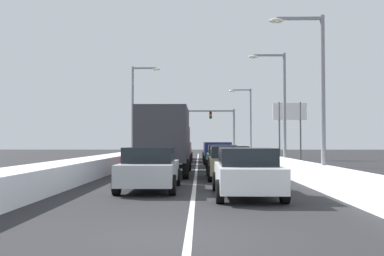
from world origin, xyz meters
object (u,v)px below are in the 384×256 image
object	(u,v)px
sedan_silver_center_lane_nearest	(150,168)
box_truck_center_lane_second	(166,138)
street_lamp_left_mid	(136,104)
suv_navy_right_lane_fourth	(217,151)
sedan_white_right_lane_nearest	(246,172)
street_lamp_right_far	(248,116)
street_lamp_right_near	(315,79)
suv_charcoal_center_lane_third	(175,152)
traffic_light_gantry	(217,122)
suv_gray_center_lane_fourth	(179,150)
sedan_tan_right_lane_second	(229,162)
sedan_black_center_lane_fifth	(182,151)
street_lamp_right_mid	(279,98)
roadside_sign_right	(290,118)
suv_red_right_lane_fifth	(214,149)
sedan_green_right_lane_third	(222,157)

from	to	relation	value
sedan_silver_center_lane_nearest	box_truck_center_lane_second	xyz separation A→B (m)	(-0.01, 7.04, 1.14)
street_lamp_left_mid	suv_navy_right_lane_fourth	bearing A→B (deg)	-40.20
sedan_white_right_lane_nearest	street_lamp_right_far	world-z (taller)	street_lamp_right_far
box_truck_center_lane_second	street_lamp_right_near	distance (m)	7.95
sedan_silver_center_lane_nearest	suv_charcoal_center_lane_third	world-z (taller)	suv_charcoal_center_lane_third
suv_navy_right_lane_fourth	traffic_light_gantry	distance (m)	26.09
street_lamp_left_mid	suv_gray_center_lane_fourth	bearing A→B (deg)	-33.59
box_truck_center_lane_second	street_lamp_left_mid	world-z (taller)	street_lamp_left_mid
sedan_tan_right_lane_second	sedan_silver_center_lane_nearest	distance (m)	5.68
box_truck_center_lane_second	sedan_black_center_lane_fifth	world-z (taller)	box_truck_center_lane_second
suv_charcoal_center_lane_third	sedan_black_center_lane_fifth	distance (m)	12.59
suv_navy_right_lane_fourth	street_lamp_right_mid	bearing A→B (deg)	-31.42
sedan_white_right_lane_nearest	sedan_black_center_lane_fifth	bearing A→B (deg)	96.14
street_lamp_right_far	roadside_sign_right	world-z (taller)	street_lamp_right_far
sedan_white_right_lane_nearest	traffic_light_gantry	size ratio (longest dim) A/B	0.60
suv_navy_right_lane_fourth	traffic_light_gantry	bearing A→B (deg)	87.74
suv_red_right_lane_fifth	street_lamp_right_mid	world-z (taller)	street_lamp_right_mid
street_lamp_right_mid	street_lamp_left_mid	bearing A→B (deg)	142.88
street_lamp_right_near	street_lamp_left_mid	world-z (taller)	street_lamp_left_mid
suv_charcoal_center_lane_third	roadside_sign_right	size ratio (longest dim) A/B	0.89
suv_charcoal_center_lane_third	street_lamp_right_mid	xyz separation A→B (m)	(7.47, 0.56, 3.82)
traffic_light_gantry	street_lamp_right_mid	size ratio (longest dim) A/B	0.93
sedan_white_right_lane_nearest	suv_charcoal_center_lane_third	world-z (taller)	suv_charcoal_center_lane_third
sedan_green_right_lane_third	street_lamp_right_near	world-z (taller)	street_lamp_right_near
sedan_tan_right_lane_second	box_truck_center_lane_second	xyz separation A→B (m)	(-3.10, 2.28, 1.14)
suv_navy_right_lane_fourth	traffic_light_gantry	world-z (taller)	traffic_light_gantry
street_lamp_right_mid	street_lamp_left_mid	xyz separation A→B (m)	(-11.57, 8.75, 0.31)
sedan_white_right_lane_nearest	sedan_green_right_lane_third	world-z (taller)	same
suv_navy_right_lane_fourth	sedan_silver_center_lane_nearest	distance (m)	18.72
sedan_white_right_lane_nearest	sedan_black_center_lane_fifth	distance (m)	29.77
street_lamp_right_mid	roadside_sign_right	distance (m)	10.72
sedan_tan_right_lane_second	sedan_green_right_lane_third	distance (m)	6.56
suv_charcoal_center_lane_third	street_lamp_left_mid	world-z (taller)	street_lamp_left_mid
sedan_green_right_lane_third	suv_gray_center_lane_fourth	size ratio (longest dim) A/B	0.92
traffic_light_gantry	roadside_sign_right	distance (m)	19.25
street_lamp_right_mid	street_lamp_right_near	bearing A→B (deg)	-91.14
sedan_black_center_lane_fifth	traffic_light_gantry	world-z (taller)	traffic_light_gantry
suv_red_right_lane_fifth	roadside_sign_right	world-z (taller)	roadside_sign_right
sedan_black_center_lane_fifth	street_lamp_left_mid	bearing A→B (deg)	-141.46
box_truck_center_lane_second	sedan_white_right_lane_nearest	bearing A→B (deg)	-69.99
sedan_tan_right_lane_second	street_lamp_right_mid	bearing A→B (deg)	68.38
sedan_green_right_lane_third	traffic_light_gantry	distance (m)	33.20
suv_navy_right_lane_fourth	sedan_silver_center_lane_nearest	size ratio (longest dim) A/B	1.09
sedan_silver_center_lane_nearest	suv_gray_center_lane_fourth	xyz separation A→B (m)	(0.02, 21.81, 0.25)
sedan_green_right_lane_third	roadside_sign_right	xyz separation A→B (m)	(7.21, 14.76, 3.25)
suv_charcoal_center_lane_third	street_lamp_right_far	bearing A→B (deg)	70.65
sedan_tan_right_lane_second	sedan_green_right_lane_third	bearing A→B (deg)	89.71
sedan_tan_right_lane_second	suv_navy_right_lane_fourth	distance (m)	13.70
sedan_green_right_lane_third	suv_navy_right_lane_fourth	size ratio (longest dim) A/B	0.92
box_truck_center_lane_second	sedan_black_center_lane_fifth	bearing A→B (deg)	89.94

